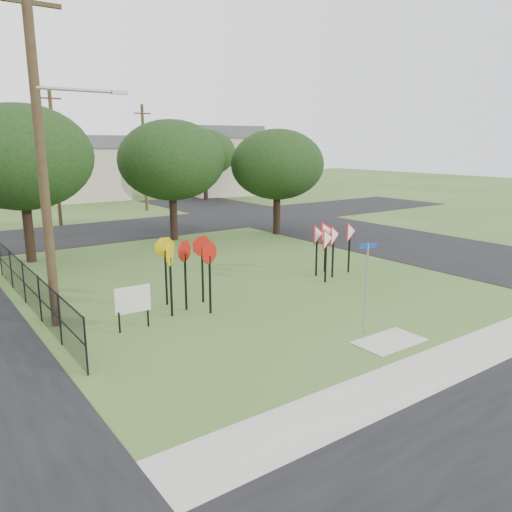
{
  "coord_description": "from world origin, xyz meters",
  "views": [
    {
      "loc": [
        -10.81,
        -10.93,
        5.5
      ],
      "look_at": [
        -0.78,
        3.0,
        1.6
      ],
      "focal_mm": 35.0,
      "sensor_mm": 36.0,
      "label": 1
    }
  ],
  "objects": [
    {
      "name": "info_board",
      "position": [
        -5.5,
        2.73,
        0.91
      ],
      "size": [
        1.08,
        0.11,
        1.36
      ],
      "color": "black",
      "rests_on": "ground"
    },
    {
      "name": "planting_strip",
      "position": [
        0.0,
        -5.4,
        0.01
      ],
      "size": [
        30.0,
        0.8,
        0.02
      ],
      "primitive_type": "cube",
      "color": "#375B22",
      "rests_on": "ground"
    },
    {
      "name": "sidewalk",
      "position": [
        0.0,
        -4.2,
        0.01
      ],
      "size": [
        30.0,
        1.6,
        0.02
      ],
      "primitive_type": "cube",
      "color": "#9EA097",
      "rests_on": "ground"
    },
    {
      "name": "far_pole_b",
      "position": [
        6.0,
        28.0,
        4.35
      ],
      "size": [
        1.4,
        0.24,
        8.5
      ],
      "color": "#44341F",
      "rests_on": "ground"
    },
    {
      "name": "house_right",
      "position": [
        18.0,
        36.0,
        3.65
      ],
      "size": [
        8.3,
        8.3,
        7.2
      ],
      "color": "#C0B39B",
      "rests_on": "ground"
    },
    {
      "name": "street_far",
      "position": [
        0.0,
        20.0,
        0.01
      ],
      "size": [
        60.0,
        8.0,
        0.02
      ],
      "primitive_type": "cube",
      "color": "black",
      "rests_on": "ground"
    },
    {
      "name": "yield_sign_cluster",
      "position": [
        3.66,
        3.83,
        1.69
      ],
      "size": [
        2.9,
        1.45,
        2.29
      ],
      "color": "black",
      "rests_on": "ground"
    },
    {
      "name": "house_mid",
      "position": [
        4.0,
        40.0,
        3.15
      ],
      "size": [
        8.4,
        8.4,
        6.2
      ],
      "color": "#C0B39B",
      "rests_on": "ground"
    },
    {
      "name": "stop_sign_cluster",
      "position": [
        -3.28,
        3.48,
        1.79
      ],
      "size": [
        2.19,
        1.87,
        2.41
      ],
      "color": "black",
      "rests_on": "ground"
    },
    {
      "name": "street_right",
      "position": [
        12.0,
        10.0,
        0.01
      ],
      "size": [
        8.0,
        50.0,
        0.02
      ],
      "primitive_type": "cube",
      "color": "black",
      "rests_on": "ground"
    },
    {
      "name": "utility_pole_main",
      "position": [
        -7.24,
        4.5,
        5.21
      ],
      "size": [
        3.55,
        0.33,
        10.0
      ],
      "color": "#44341F",
      "rests_on": "ground"
    },
    {
      "name": "curb_pad",
      "position": [
        0.0,
        -2.4,
        0.01
      ],
      "size": [
        2.0,
        1.2,
        0.02
      ],
      "primitive_type": "cube",
      "color": "#9EA097",
      "rests_on": "ground"
    },
    {
      "name": "ground",
      "position": [
        0.0,
        0.0,
        0.0
      ],
      "size": [
        140.0,
        140.0,
        0.0
      ],
      "primitive_type": "plane",
      "color": "#375B22"
    },
    {
      "name": "street_name_sign",
      "position": [
        -0.08,
        -1.51,
        1.57
      ],
      "size": [
        0.54,
        0.18,
        2.71
      ],
      "color": "gray",
      "rests_on": "ground"
    },
    {
      "name": "tree_far_right",
      "position": [
        14.0,
        32.0,
        4.54
      ],
      "size": [
        6.0,
        6.0,
        6.8
      ],
      "color": "black",
      "rests_on": "ground"
    },
    {
      "name": "tree_near_mid",
      "position": [
        2.0,
        15.0,
        4.54
      ],
      "size": [
        6.0,
        6.0,
        6.8
      ],
      "color": "black",
      "rests_on": "ground"
    },
    {
      "name": "far_pole_a",
      "position": [
        -2.0,
        24.0,
        4.6
      ],
      "size": [
        1.4,
        0.24,
        9.0
      ],
      "color": "#44341F",
      "rests_on": "ground"
    },
    {
      "name": "fence_run",
      "position": [
        -7.6,
        6.25,
        0.78
      ],
      "size": [
        0.05,
        11.55,
        1.5
      ],
      "color": "black",
      "rests_on": "ground"
    },
    {
      "name": "tree_near_left",
      "position": [
        -6.0,
        14.0,
        4.86
      ],
      "size": [
        6.4,
        6.4,
        7.27
      ],
      "color": "black",
      "rests_on": "ground"
    },
    {
      "name": "tree_near_right",
      "position": [
        8.0,
        13.0,
        4.22
      ],
      "size": [
        5.6,
        5.6,
        6.33
      ],
      "color": "black",
      "rests_on": "ground"
    }
  ]
}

